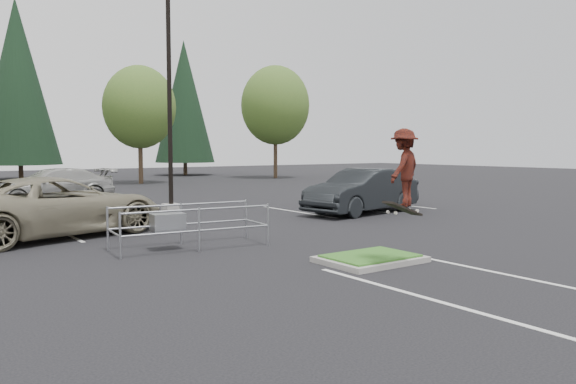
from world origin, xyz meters
TOP-DOWN VIEW (x-y plane):
  - ground at (0.00, 0.00)m, footprint 120.00×120.00m
  - grass_median at (0.00, 0.00)m, footprint 2.20×1.60m
  - stall_lines at (-1.35, 6.02)m, footprint 22.62×17.60m
  - light_pole at (0.50, 12.00)m, footprint 0.70×0.60m
  - decid_c at (5.99, 29.83)m, footprint 5.12×5.12m
  - decid_d at (17.99, 30.33)m, footprint 5.76×5.76m
  - conif_b at (0.00, 40.50)m, footprint 6.38×6.38m
  - conif_c at (14.00, 39.50)m, footprint 5.50×5.50m
  - cart_corral at (-2.94, 4.04)m, footprint 3.98×1.76m
  - skateboarder at (-0.06, -1.00)m, footprint 1.18×0.93m
  - car_l_tan at (-4.88, 7.90)m, footprint 6.76×4.40m
  - car_r_charc at (6.31, 7.05)m, footprint 5.50×2.71m
  - car_r_black at (8.21, 8.76)m, footprint 5.05×3.05m
  - car_far_silver at (-2.65, 18.00)m, footprint 5.79×2.87m

SIDE VIEW (x-z plane):
  - ground at x=0.00m, z-range 0.00..0.00m
  - stall_lines at x=-1.35m, z-range 0.00..0.01m
  - grass_median at x=0.00m, z-range 0.00..0.16m
  - cart_corral at x=-2.94m, z-range 0.14..1.23m
  - car_r_black at x=8.21m, z-range 0.00..1.61m
  - car_far_silver at x=-2.65m, z-range 0.00..1.62m
  - car_l_tan at x=-4.88m, z-range 0.00..1.73m
  - car_r_charc at x=6.31m, z-range 0.00..1.73m
  - skateboarder at x=-0.06m, z-range 1.21..3.05m
  - light_pole at x=0.50m, z-range -0.50..9.62m
  - decid_c at x=5.99m, z-range 1.06..9.45m
  - decid_d at x=17.99m, z-range 1.20..10.63m
  - conif_c at x=14.00m, z-range 0.60..13.10m
  - conif_b at x=0.00m, z-range 0.60..15.10m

